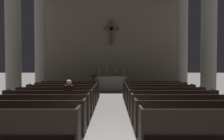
% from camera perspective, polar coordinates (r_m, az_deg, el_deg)
% --- Properties ---
extents(pew_left_row_1, '(3.19, 0.50, 0.95)m').
position_cam_1_polar(pew_left_row_1, '(5.39, -25.88, -13.76)').
color(pew_left_row_1, black).
rests_on(pew_left_row_1, ground).
extents(pew_left_row_2, '(3.19, 0.50, 0.95)m').
position_cam_1_polar(pew_left_row_2, '(6.33, -21.59, -11.41)').
color(pew_left_row_2, black).
rests_on(pew_left_row_2, ground).
extents(pew_left_row_3, '(3.19, 0.50, 0.95)m').
position_cam_1_polar(pew_left_row_3, '(7.30, -18.47, -9.63)').
color(pew_left_row_3, black).
rests_on(pew_left_row_3, ground).
extents(pew_left_row_4, '(3.19, 0.50, 0.95)m').
position_cam_1_polar(pew_left_row_4, '(8.28, -16.11, -8.25)').
color(pew_left_row_4, black).
rests_on(pew_left_row_4, ground).
extents(pew_left_row_5, '(3.19, 0.50, 0.95)m').
position_cam_1_polar(pew_left_row_5, '(9.29, -14.27, -7.16)').
color(pew_left_row_5, black).
rests_on(pew_left_row_5, ground).
extents(pew_left_row_6, '(3.19, 0.50, 0.95)m').
position_cam_1_polar(pew_left_row_6, '(10.30, -12.79, -6.28)').
color(pew_left_row_6, black).
rests_on(pew_left_row_6, ground).
extents(pew_left_row_7, '(3.19, 0.50, 0.95)m').
position_cam_1_polar(pew_left_row_7, '(11.32, -11.58, -5.55)').
color(pew_left_row_7, black).
rests_on(pew_left_row_7, ground).
extents(pew_left_row_8, '(3.19, 0.50, 0.95)m').
position_cam_1_polar(pew_left_row_8, '(12.35, -10.58, -4.94)').
color(pew_left_row_8, black).
rests_on(pew_left_row_8, ground).
extents(pew_right_row_1, '(3.19, 0.50, 0.95)m').
position_cam_1_polar(pew_right_row_1, '(5.35, 25.27, -13.88)').
color(pew_right_row_1, black).
rests_on(pew_right_row_1, ground).
extents(pew_right_row_2, '(3.19, 0.50, 0.95)m').
position_cam_1_polar(pew_right_row_2, '(6.29, 21.11, -11.48)').
color(pew_right_row_2, black).
rests_on(pew_right_row_2, ground).
extents(pew_right_row_3, '(3.19, 0.50, 0.95)m').
position_cam_1_polar(pew_right_row_3, '(7.26, 18.10, -9.68)').
color(pew_right_row_3, black).
rests_on(pew_right_row_3, ground).
extents(pew_right_row_4, '(3.19, 0.50, 0.95)m').
position_cam_1_polar(pew_right_row_4, '(8.26, 15.83, -8.29)').
color(pew_right_row_4, black).
rests_on(pew_right_row_4, ground).
extents(pew_right_row_5, '(3.19, 0.50, 0.95)m').
position_cam_1_polar(pew_right_row_5, '(9.26, 14.06, -7.18)').
color(pew_right_row_5, black).
rests_on(pew_right_row_5, ground).
extents(pew_right_row_6, '(3.19, 0.50, 0.95)m').
position_cam_1_polar(pew_right_row_6, '(10.28, 12.65, -6.30)').
color(pew_right_row_6, black).
rests_on(pew_right_row_6, ground).
extents(pew_right_row_7, '(3.19, 0.50, 0.95)m').
position_cam_1_polar(pew_right_row_7, '(11.30, 11.49, -5.56)').
color(pew_right_row_7, black).
rests_on(pew_right_row_7, ground).
extents(pew_right_row_8, '(3.19, 0.50, 0.95)m').
position_cam_1_polar(pew_right_row_8, '(12.33, 10.53, -4.95)').
color(pew_right_row_8, black).
rests_on(pew_right_row_8, ground).
extents(column_left_second, '(1.12, 1.12, 6.61)m').
position_cam_1_polar(column_left_second, '(12.04, -24.45, 7.85)').
color(column_left_second, '#ADA89E').
rests_on(column_left_second, ground).
extents(column_right_second, '(1.12, 1.12, 6.61)m').
position_cam_1_polar(column_right_second, '(11.99, 24.43, 7.87)').
color(column_right_second, '#ADA89E').
rests_on(column_right_second, ground).
extents(column_left_third, '(1.12, 1.12, 6.61)m').
position_cam_1_polar(column_left_third, '(15.85, -18.20, 6.40)').
color(column_left_third, '#ADA89E').
rests_on(column_left_third, ground).
extents(column_right_third, '(1.12, 1.12, 6.61)m').
position_cam_1_polar(column_right_third, '(15.82, 18.27, 6.40)').
color(column_right_third, '#ADA89E').
rests_on(column_right_third, ground).
extents(altar, '(2.20, 0.90, 1.01)m').
position_cam_1_polar(altar, '(15.25, 0.02, -3.44)').
color(altar, '#A8A399').
rests_on(altar, ground).
extents(candlestick_outer_left, '(0.16, 0.16, 0.59)m').
position_cam_1_polar(candlestick_outer_left, '(15.24, -3.18, -0.96)').
color(candlestick_outer_left, '#B79338').
rests_on(candlestick_outer_left, altar).
extents(candlestick_inner_left, '(0.16, 0.16, 0.59)m').
position_cam_1_polar(candlestick_inner_left, '(15.21, -1.11, -0.96)').
color(candlestick_inner_left, '#B79338').
rests_on(candlestick_inner_left, altar).
extents(candlestick_inner_right, '(0.16, 0.16, 0.59)m').
position_cam_1_polar(candlestick_inner_right, '(15.21, 1.15, -0.96)').
color(candlestick_inner_right, '#B79338').
rests_on(candlestick_inner_right, altar).
extents(candlestick_outer_right, '(0.16, 0.16, 0.59)m').
position_cam_1_polar(candlestick_outer_right, '(15.23, 3.22, -0.96)').
color(candlestick_outer_right, '#B79338').
rests_on(candlestick_outer_right, altar).
extents(apse_with_cross, '(11.05, 0.48, 7.87)m').
position_cam_1_polar(apse_with_cross, '(17.17, 0.04, 8.52)').
color(apse_with_cross, gray).
rests_on(apse_with_cross, ground).
extents(lectern, '(0.44, 0.36, 1.15)m').
position_cam_1_polar(lectern, '(14.11, -4.55, -3.80)').
color(lectern, black).
rests_on(lectern, ground).
extents(lone_worshipper, '(0.32, 0.43, 1.32)m').
position_cam_1_polar(lone_worshipper, '(8.11, -10.99, -6.89)').
color(lone_worshipper, '#26262B').
rests_on(lone_worshipper, ground).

